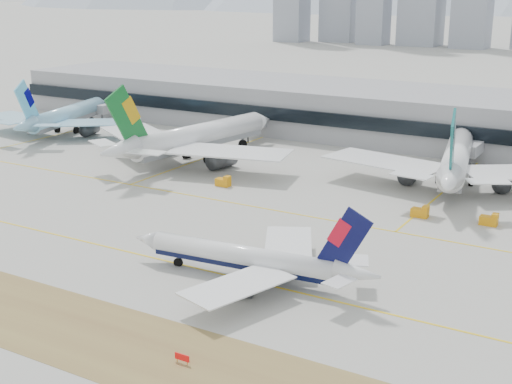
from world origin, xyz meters
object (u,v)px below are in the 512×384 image
Objects in this scene: taxiing_airliner at (251,259)px; widebody_cathay at (456,161)px; terminal at (401,114)px; widebody_korean at (64,117)px; widebody_eva at (194,138)px.

widebody_cathay is at bearing -105.08° from taxiing_airliner.
terminal is at bearing -87.15° from taxiing_airliner.
taxiing_airliner is 0.81× the size of widebody_korean.
widebody_korean is at bearing -37.41° from taxiing_airliner.
widebody_eva is at bearing -53.46° from taxiing_airliner.
widebody_cathay is at bearing -56.87° from terminal.
widebody_eva is (-55.00, 61.74, 2.71)m from taxiing_airliner.
widebody_cathay is (12.91, 73.75, 2.45)m from taxiing_airliner.
widebody_korean is at bearing 89.38° from widebody_eva.
widebody_cathay is at bearing -103.16° from widebody_korean.
taxiing_airliner is at bearing 158.06° from widebody_cathay.
widebody_eva is (57.95, -9.54, 0.94)m from widebody_korean.
widebody_korean reaches higher than taxiing_airliner.
widebody_korean is (-112.96, 71.28, 1.78)m from taxiing_airliner.
widebody_eva reaches higher than taxiing_airliner.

